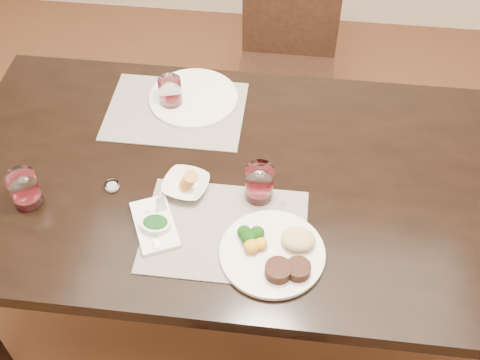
# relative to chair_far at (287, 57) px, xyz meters

# --- Properties ---
(ground_plane) EXTENTS (4.50, 4.50, 0.00)m
(ground_plane) POSITION_rel_chair_far_xyz_m (0.00, -0.93, -0.50)
(ground_plane) COLOR #482817
(ground_plane) RESTS_ON ground
(dining_table) EXTENTS (2.00, 1.00, 0.75)m
(dining_table) POSITION_rel_chair_far_xyz_m (0.00, -0.93, 0.16)
(dining_table) COLOR black
(dining_table) RESTS_ON ground
(chair_far) EXTENTS (0.42, 0.42, 0.90)m
(chair_far) POSITION_rel_chair_far_xyz_m (0.00, 0.00, 0.00)
(chair_far) COLOR black
(chair_far) RESTS_ON ground
(placemat_near) EXTENTS (0.46, 0.34, 0.00)m
(placemat_near) POSITION_rel_chair_far_xyz_m (-0.12, -1.15, 0.25)
(placemat_near) COLOR gray
(placemat_near) RESTS_ON dining_table
(placemat_far) EXTENTS (0.46, 0.34, 0.00)m
(placemat_far) POSITION_rel_chair_far_xyz_m (-0.35, -0.67, 0.25)
(placemat_far) COLOR gray
(placemat_far) RESTS_ON dining_table
(dinner_plate) EXTENTS (0.29, 0.29, 0.05)m
(dinner_plate) POSITION_rel_chair_far_xyz_m (0.04, -1.22, 0.27)
(dinner_plate) COLOR silver
(dinner_plate) RESTS_ON placemat_near
(napkin_fork) EXTENTS (0.18, 0.22, 0.02)m
(napkin_fork) POSITION_rel_chair_far_xyz_m (-0.32, -1.16, 0.26)
(napkin_fork) COLOR silver
(napkin_fork) RESTS_ON placemat_near
(steak_knife) EXTENTS (0.06, 0.21, 0.01)m
(steak_knife) POSITION_rel_chair_far_xyz_m (0.02, -1.17, 0.26)
(steak_knife) COLOR white
(steak_knife) RESTS_ON placemat_near
(cracker_bowl) EXTENTS (0.16, 0.16, 0.06)m
(cracker_bowl) POSITION_rel_chair_far_xyz_m (-0.25, -1.01, 0.27)
(cracker_bowl) COLOR silver
(cracker_bowl) RESTS_ON placemat_near
(sauce_ramekin) EXTENTS (0.09, 0.13, 0.07)m
(sauce_ramekin) POSITION_rel_chair_far_xyz_m (-0.31, -1.17, 0.27)
(sauce_ramekin) COLOR silver
(sauce_ramekin) RESTS_ON placemat_near
(wine_glass_near) EXTENTS (0.08, 0.08, 0.12)m
(wine_glass_near) POSITION_rel_chair_far_xyz_m (-0.03, -1.01, 0.30)
(wine_glass_near) COLOR white
(wine_glass_near) RESTS_ON placemat_near
(far_plate) EXTENTS (0.30, 0.30, 0.01)m
(far_plate) POSITION_rel_chair_far_xyz_m (-0.30, -0.61, 0.26)
(far_plate) COLOR silver
(far_plate) RESTS_ON placemat_far
(wine_glass_far) EXTENTS (0.08, 0.08, 0.11)m
(wine_glass_far) POSITION_rel_chair_far_xyz_m (-0.37, -0.64, 0.30)
(wine_glass_far) COLOR white
(wine_glass_far) RESTS_ON placemat_far
(wine_glass_side) EXTENTS (0.08, 0.08, 0.12)m
(wine_glass_side) POSITION_rel_chair_far_xyz_m (-0.70, -1.11, 0.30)
(wine_glass_side) COLOR white
(wine_glass_side) RESTS_ON dining_table
(salt_cellar) EXTENTS (0.04, 0.04, 0.02)m
(salt_cellar) POSITION_rel_chair_far_xyz_m (-0.47, -1.03, 0.26)
(salt_cellar) COLOR white
(salt_cellar) RESTS_ON dining_table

